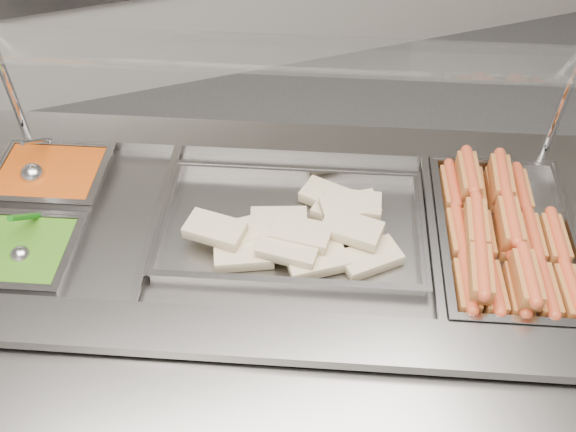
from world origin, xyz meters
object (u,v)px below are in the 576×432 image
object	(u,v)px
sneeze_guard	(274,56)
pan_wraps	(292,229)
pan_hotdogs	(504,244)
serving_spoon	(22,249)
ladle	(33,173)
steam_counter	(272,318)

from	to	relation	value
sneeze_guard	pan_wraps	bearing A→B (deg)	-96.55
pan_hotdogs	serving_spoon	bearing A→B (deg)	164.99
ladle	pan_wraps	bearing A→B (deg)	-31.85
steam_counter	pan_wraps	size ratio (longest dim) A/B	2.63
pan_hotdogs	steam_counter	bearing A→B (deg)	158.10
pan_hotdogs	ladle	size ratio (longest dim) A/B	3.48
steam_counter	serving_spoon	bearing A→B (deg)	171.79
pan_wraps	serving_spoon	xyz separation A→B (m)	(-0.71, 0.12, 0.04)
steam_counter	sneeze_guard	distance (m)	0.88
pan_hotdogs	pan_wraps	size ratio (longest dim) A/B	0.82
steam_counter	pan_hotdogs	distance (m)	0.78
pan_hotdogs	serving_spoon	xyz separation A→B (m)	(-1.26, 0.34, 0.05)
serving_spoon	sneeze_guard	bearing A→B (deg)	9.03
sneeze_guard	ladle	bearing A→B (deg)	165.42
steam_counter	ladle	size ratio (longest dim) A/B	11.23
ladle	serving_spoon	size ratio (longest dim) A/B	1.12
pan_hotdogs	ladle	world-z (taller)	ladle
steam_counter	sneeze_guard	size ratio (longest dim) A/B	1.25
pan_wraps	steam_counter	bearing A→B (deg)	158.10
ladle	serving_spoon	bearing A→B (deg)	-97.89
sneeze_guard	ladle	distance (m)	0.81
steam_counter	serving_spoon	distance (m)	0.81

